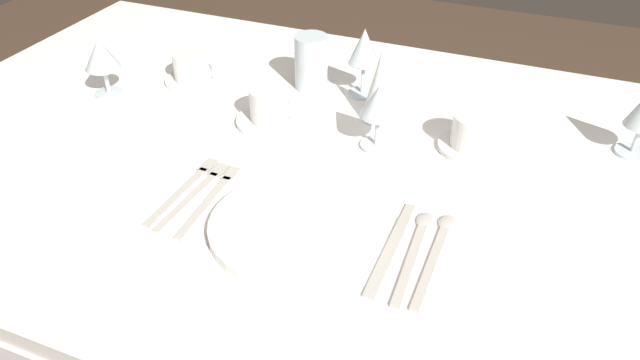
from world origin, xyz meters
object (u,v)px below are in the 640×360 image
Objects in this scene: fork_outer at (212,198)px; spoon_dessert at (438,248)px; fork_inner at (196,192)px; wine_glass_left at (379,104)px; spoon_soup at (416,245)px; fork_salad at (185,188)px; wine_glass_far at (101,57)px; napkin_folded at (380,85)px; coffee_cup_right at (193,66)px; coffee_cup_left at (270,104)px; drink_tumbler at (311,66)px; coffee_cup_far at (475,130)px; dinner_plate at (291,226)px; dinner_knife at (391,249)px; wine_glass_right at (364,50)px.

fork_outer is 0.39m from spoon_dessert.
wine_glass_left is (0.24, 0.26, 0.09)m from fork_inner.
spoon_dessert is (0.03, 0.01, 0.00)m from spoon_soup.
fork_salad is 0.93× the size of spoon_dessert.
fork_outer is at bearing -128.44° from wine_glass_left.
napkin_folded reaches higher than wine_glass_far.
coffee_cup_left is at bearing -22.31° from coffee_cup_right.
fork_outer is at bearing -89.60° from drink_tumbler.
wine_glass_far reaches higher than spoon_soup.
coffee_cup_far is 0.87× the size of drink_tumbler.
spoon_soup is 2.06× the size of coffee_cup_right.
spoon_dessert is at bearing -31.28° from coffee_cup_left.
drink_tumbler reaches higher than dinner_plate.
spoon_soup is 0.56m from drink_tumbler.
fork_inner is at bearing -132.81° from wine_glass_left.
dinner_knife is 1.48× the size of wine_glass_right.
napkin_folded is (0.21, 0.37, 0.07)m from fork_inner.
fork_outer is at bearing 171.43° from dinner_plate.
drink_tumbler is (0.03, 0.44, 0.05)m from fork_inner.
dinner_knife is (0.16, 0.02, -0.01)m from dinner_plate.
dinner_knife is at bearing -69.51° from napkin_folded.
wine_glass_right reaches higher than coffee_cup_far.
wine_glass_left is 1.09× the size of drink_tumbler.
fork_inner is 0.45m from drink_tumbler.
napkin_folded is at bearing -53.09° from wine_glass_right.
fork_inner is 0.45m from wine_glass_far.
fork_salad is 0.42m from coffee_cup_right.
wine_glass_left is 0.87× the size of wine_glass_right.
wine_glass_far is 0.84× the size of napkin_folded.
coffee_cup_far reaches higher than dinner_knife.
spoon_soup is at bearing -63.63° from napkin_folded.
spoon_soup is at bearing -95.03° from coffee_cup_far.
spoon_soup is at bearing -50.18° from drink_tumbler.
coffee_cup_left is 0.39m from wine_glass_far.
wine_glass_left is at bearing 1.86° from wine_glass_far.
wine_glass_right reaches higher than coffee_cup_left.
coffee_cup_far reaches higher than spoon_soup.
spoon_dessert is 0.31m from wine_glass_left.
wine_glass_right reaches higher than spoon_dessert.
coffee_cup_left is at bearing 81.37° from fork_salad.
dinner_knife is at bearing -54.50° from drink_tumbler.
spoon_soup is (0.03, 0.03, -0.00)m from dinner_knife.
wine_glass_right reaches higher than wine_glass_left.
fork_inner is at bearing -58.03° from coffee_cup_right.
drink_tumbler is at bearing 109.28° from dinner_plate.
fork_outer is 0.48m from wine_glass_right.
dinner_knife is at bearing -19.26° from wine_glass_far.
napkin_folded is (-0.21, 0.35, 0.07)m from spoon_dessert.
spoon_soup is at bearing -34.06° from coffee_cup_left.
coffee_cup_left is (0.02, 0.27, 0.04)m from fork_inner.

